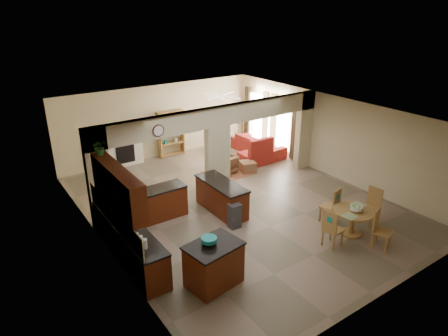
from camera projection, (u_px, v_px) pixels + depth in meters
floor at (236, 204)px, 12.06m from camera, size 10.00×10.00×0.00m
ceiling at (237, 114)px, 10.98m from camera, size 10.00×10.00×0.00m
wall_back at (160, 121)px, 15.32m from camera, size 8.00×0.00×8.00m
wall_front at (389, 240)px, 7.72m from camera, size 8.00×0.00×8.00m
wall_left at (100, 196)px, 9.43m from camera, size 0.00×10.00×10.00m
wall_right at (331, 136)px, 13.61m from camera, size 0.00×10.00×10.00m
partition_left_pier at (99, 179)px, 10.34m from camera, size 0.60×0.25×2.80m
partition_center_pier at (218, 160)px, 12.39m from camera, size 0.80×0.25×2.20m
partition_right_pier at (304, 131)px, 14.21m from camera, size 0.60×0.25×2.80m
partition_header at (217, 116)px, 11.85m from camera, size 8.00×0.25×0.60m
kitchen_counter at (137, 226)px, 9.99m from camera, size 2.52×3.29×1.48m
upper_cabinets at (118, 187)px, 8.71m from camera, size 0.35×2.40×0.90m
peninsula at (222, 197)px, 11.48m from camera, size 0.70×1.85×0.91m
wall_clock at (158, 131)px, 10.71m from camera, size 0.34×0.03×0.34m
rug at (229, 172)px, 14.28m from camera, size 1.60×1.30×0.01m
fireplace at (124, 150)px, 14.66m from camera, size 1.60×0.35×1.20m
shelving_unit at (171, 133)px, 15.56m from camera, size 1.00×0.32×1.80m
window_a at (284, 126)px, 15.42m from camera, size 0.02×0.90×1.90m
window_b at (257, 116)px, 16.71m from camera, size 0.02×0.90×1.90m
glazed_door at (270, 125)px, 16.12m from camera, size 0.02×0.70×2.10m
drape_a_left at (294, 130)px, 14.94m from camera, size 0.10×0.28×2.30m
drape_a_right at (273, 123)px, 15.85m from camera, size 0.10×0.28×2.30m
drape_b_left at (265, 120)px, 16.23m from camera, size 0.10×0.28×2.30m
drape_b_right at (247, 114)px, 17.14m from camera, size 0.10×0.28×2.30m
ceiling_fan at (221, 96)px, 14.13m from camera, size 1.00×1.00×0.10m
kitchen_island at (214, 264)px, 8.47m from camera, size 1.26×0.98×0.99m
teal_bowl at (209, 241)px, 8.27m from camera, size 0.33×0.33×0.16m
trash_can at (234, 217)px, 10.70m from camera, size 0.31×0.27×0.64m
dining_table at (353, 218)px, 10.32m from camera, size 1.04×1.04×0.71m
fruit_bowl at (356, 209)px, 10.14m from camera, size 0.31×0.31×0.16m
sofa at (258, 145)px, 15.96m from camera, size 2.42×1.07×0.69m
chaise at (255, 158)px, 15.02m from camera, size 1.06×0.88×0.42m
armchair at (226, 164)px, 14.17m from camera, size 0.78×0.80×0.63m
ottoman at (248, 167)px, 14.30m from camera, size 0.63×0.63×0.37m
plant at (100, 147)px, 9.20m from camera, size 0.35×0.31×0.38m
chair_north at (333, 204)px, 10.87m from camera, size 0.52×0.52×1.02m
chair_east at (372, 204)px, 10.86m from camera, size 0.45×0.45×1.02m
chair_south at (380, 227)px, 9.76m from camera, size 0.53×0.53×1.02m
chair_west at (331, 227)px, 9.75m from camera, size 0.46×0.46×1.02m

